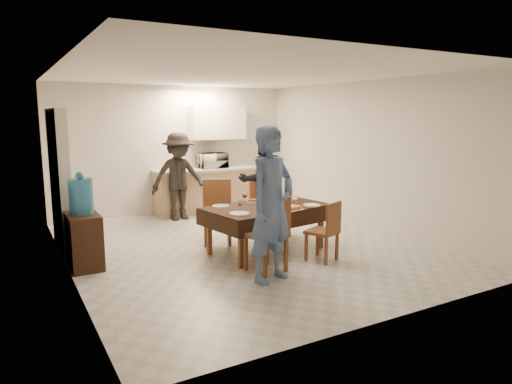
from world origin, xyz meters
TOP-DOWN VIEW (x-y plane):
  - floor at (0.00, 0.00)m, footprint 5.00×6.00m
  - ceiling at (0.00, 0.00)m, footprint 5.00×6.00m
  - wall_back at (0.00, 3.00)m, footprint 5.00×0.02m
  - wall_front at (0.00, -3.00)m, footprint 5.00×0.02m
  - wall_left at (-2.50, 0.00)m, footprint 0.02×6.00m
  - wall_right at (2.50, 0.00)m, footprint 0.02×6.00m
  - stub_partition at (-2.42, 1.20)m, footprint 0.15×1.40m
  - kitchen_base_cabinet at (0.60, 2.68)m, footprint 2.20×0.60m
  - kitchen_worktop at (0.60, 2.68)m, footprint 2.24×0.64m
  - upper_cabinet at (0.90, 2.82)m, footprint 1.20×0.34m
  - dining_table at (0.19, -0.42)m, footprint 1.90×1.29m
  - chair_near_left at (-0.26, -1.26)m, footprint 0.53×0.54m
  - chair_near_right at (0.64, -1.25)m, footprint 0.50×0.52m
  - chair_far_left at (-0.26, 0.24)m, footprint 0.60×0.62m
  - chair_far_right at (0.64, 0.25)m, footprint 0.44×0.44m
  - console at (-2.28, 0.20)m, footprint 0.39×0.78m
  - water_jug at (-2.28, 0.20)m, footprint 0.31×0.31m
  - wine_bottle at (0.14, -0.37)m, footprint 0.07×0.07m
  - water_pitcher at (0.54, -0.47)m, footprint 0.12×0.12m
  - savoury_tart at (0.29, -0.80)m, footprint 0.48×0.39m
  - salad_bowl at (0.49, -0.24)m, footprint 0.20×0.20m
  - mushroom_dish at (0.14, -0.14)m, footprint 0.22×0.22m
  - wine_glass_a at (-0.36, -0.67)m, footprint 0.08×0.08m
  - wine_glass_b at (0.74, -0.17)m, footprint 0.09×0.09m
  - wine_glass_c at (-0.01, -0.12)m, footprint 0.08×0.08m
  - plate_near_left at (-0.41, -0.72)m, footprint 0.27×0.27m
  - plate_near_right at (0.79, -0.72)m, footprint 0.25×0.25m
  - plate_far_left at (-0.41, -0.12)m, footprint 0.25×0.25m
  - plate_far_right at (0.79, -0.12)m, footprint 0.27×0.27m
  - microwave at (0.71, 2.68)m, footprint 0.57×0.38m
  - person_near at (-0.36, -1.47)m, footprint 0.80×0.64m
  - person_far at (0.74, 0.63)m, footprint 0.97×0.82m
  - person_kitchen at (-0.20, 2.23)m, footprint 1.09×0.63m

SIDE VIEW (x-z plane):
  - floor at x=0.00m, z-range -0.01..0.01m
  - console at x=-2.28m, z-range 0.00..0.72m
  - kitchen_base_cabinet at x=0.60m, z-range 0.00..0.86m
  - chair_near_right at x=0.64m, z-range 0.29..0.74m
  - chair_far_right at x=0.64m, z-range 0.31..0.81m
  - chair_near_left at x=-0.26m, z-range 0.34..0.88m
  - chair_far_left at x=-0.26m, z-range 0.34..0.88m
  - dining_table at x=0.19m, z-range 0.31..1.00m
  - plate_near_right at x=0.79m, z-range 0.69..0.70m
  - plate_far_left at x=-0.41m, z-range 0.69..0.70m
  - plate_far_right at x=0.79m, z-range 0.69..0.70m
  - plate_near_left at x=-0.41m, z-range 0.69..0.70m
  - mushroom_dish at x=0.14m, z-range 0.69..0.73m
  - savoury_tart at x=0.29m, z-range 0.69..0.74m
  - salad_bowl at x=0.49m, z-range 0.69..0.76m
  - wine_glass_a at x=-0.36m, z-range 0.69..0.87m
  - wine_glass_c at x=-0.01m, z-range 0.69..0.87m
  - water_pitcher at x=0.54m, z-range 0.69..0.87m
  - wine_glass_b at x=0.74m, z-range 0.69..0.89m
  - wine_bottle at x=0.14m, z-range 0.69..0.97m
  - person_kitchen at x=-0.20m, z-range 0.00..1.68m
  - kitchen_worktop at x=0.60m, z-range 0.86..0.91m
  - person_far at x=0.74m, z-range 0.00..1.78m
  - person_near at x=-0.36m, z-range 0.00..1.89m
  - water_jug at x=-2.28m, z-range 0.72..1.19m
  - stub_partition at x=-2.42m, z-range 0.00..2.10m
  - microwave at x=0.71m, z-range 0.91..1.22m
  - wall_back at x=0.00m, z-range 0.00..2.60m
  - wall_front at x=0.00m, z-range 0.00..2.60m
  - wall_left at x=-2.50m, z-range 0.00..2.60m
  - wall_right at x=2.50m, z-range 0.00..2.60m
  - upper_cabinet at x=0.90m, z-range 1.50..2.20m
  - ceiling at x=0.00m, z-range 2.59..2.61m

